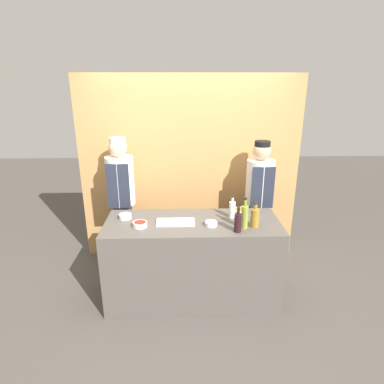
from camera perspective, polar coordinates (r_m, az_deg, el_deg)
ground_plane at (r=3.82m, az=0.07°, el=-17.92°), size 14.00×14.00×0.00m
cabinet_wall at (r=4.26m, az=-0.39°, el=4.09°), size 2.83×0.18×2.40m
counter at (r=3.57m, az=0.07°, el=-12.04°), size 1.82×0.72×0.92m
sauce_bowl_white at (r=3.27m, az=3.42°, el=-5.60°), size 0.12×0.12×0.04m
sauce_bowl_green at (r=3.50m, az=-11.79°, el=-4.20°), size 0.13×0.13×0.05m
sauce_bowl_red at (r=3.28m, az=-9.22°, el=-5.66°), size 0.14×0.14×0.05m
sauce_bowl_orange at (r=3.58m, az=8.57°, el=-3.39°), size 0.16×0.16×0.05m
cutting_board at (r=3.33m, az=-2.95°, el=-5.38°), size 0.39×0.18×0.02m
bottle_vinegar at (r=3.27m, az=11.12°, el=-4.42°), size 0.09×0.09×0.26m
bottle_clear at (r=3.45m, az=7.17°, el=-3.04°), size 0.07×0.07×0.25m
bottle_oil at (r=3.21m, az=9.33°, el=-4.30°), size 0.07×0.07×0.32m
bottle_wine at (r=3.14m, az=8.17°, el=-5.33°), size 0.07×0.07×0.26m
chef_left at (r=4.03m, az=-12.38°, el=-1.29°), size 0.33×0.33×1.69m
chef_right at (r=4.09m, az=11.74°, el=-1.43°), size 0.34×0.34×1.64m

